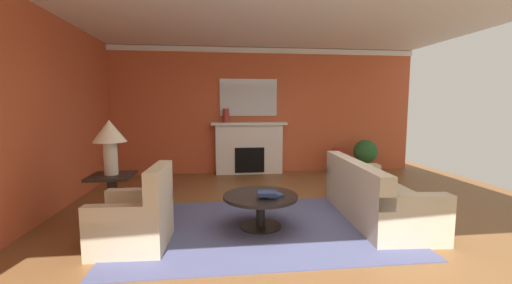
% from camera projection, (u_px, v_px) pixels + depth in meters
% --- Properties ---
extents(ground_plane, '(9.17, 9.17, 0.00)m').
position_uv_depth(ground_plane, '(292.00, 219.00, 4.62)').
color(ground_plane, brown).
extents(wall_fireplace, '(7.66, 0.12, 3.03)m').
position_uv_depth(wall_fireplace, '(261.00, 111.00, 7.82)').
color(wall_fireplace, '#C65633').
rests_on(wall_fireplace, ground_plane).
extents(wall_window, '(0.12, 7.31, 3.03)m').
position_uv_depth(wall_window, '(30.00, 115.00, 4.33)').
color(wall_window, '#C65633').
rests_on(wall_window, ground_plane).
extents(ceiling_panel, '(7.66, 7.31, 0.06)m').
position_uv_depth(ceiling_panel, '(290.00, 6.00, 4.57)').
color(ceiling_panel, white).
extents(crown_moulding, '(7.66, 0.08, 0.12)m').
position_uv_depth(crown_moulding, '(261.00, 51.00, 7.58)').
color(crown_moulding, white).
extents(area_rug, '(3.67, 2.40, 0.01)m').
position_uv_depth(area_rug, '(260.00, 227.00, 4.30)').
color(area_rug, '#4C517A').
rests_on(area_rug, ground_plane).
extents(fireplace, '(1.80, 0.35, 1.25)m').
position_uv_depth(fireplace, '(249.00, 150.00, 7.68)').
color(fireplace, white).
rests_on(fireplace, ground_plane).
extents(mantel_mirror, '(1.38, 0.04, 0.88)m').
position_uv_depth(mantel_mirror, '(248.00, 97.00, 7.66)').
color(mantel_mirror, silver).
extents(sofa, '(1.02, 2.15, 0.85)m').
position_uv_depth(sofa, '(373.00, 198.00, 4.63)').
color(sofa, '#BCB299').
rests_on(sofa, ground_plane).
extents(armchair_near_window, '(0.83, 0.83, 0.95)m').
position_uv_depth(armchair_near_window, '(136.00, 221.00, 3.69)').
color(armchair_near_window, '#C1B293').
rests_on(armchair_near_window, ground_plane).
extents(coffee_table, '(1.00, 1.00, 0.45)m').
position_uv_depth(coffee_table, '(261.00, 203.00, 4.27)').
color(coffee_table, black).
rests_on(coffee_table, ground_plane).
extents(side_table, '(0.56, 0.56, 0.70)m').
position_uv_depth(side_table, '(113.00, 196.00, 4.38)').
color(side_table, black).
rests_on(side_table, ground_plane).
extents(table_lamp, '(0.44, 0.44, 0.75)m').
position_uv_depth(table_lamp, '(110.00, 136.00, 4.29)').
color(table_lamp, beige).
rests_on(table_lamp, side_table).
extents(vase_tall_corner, '(0.34, 0.34, 0.61)m').
position_uv_depth(vase_tall_corner, '(339.00, 161.00, 7.67)').
color(vase_tall_corner, '#9E3328').
rests_on(vase_tall_corner, ground_plane).
extents(vase_mantel_left, '(0.15, 0.15, 0.33)m').
position_uv_depth(vase_mantel_left, '(226.00, 116.00, 7.47)').
color(vase_mantel_left, '#9E3328').
rests_on(vase_mantel_left, fireplace).
extents(book_red_cover, '(0.28, 0.26, 0.04)m').
position_uv_depth(book_red_cover, '(273.00, 195.00, 4.17)').
color(book_red_cover, navy).
rests_on(book_red_cover, coffee_table).
extents(book_art_folio, '(0.25, 0.20, 0.05)m').
position_uv_depth(book_art_folio, '(267.00, 194.00, 4.09)').
color(book_art_folio, navy).
rests_on(book_art_folio, coffee_table).
extents(potted_plant, '(0.56, 0.56, 0.83)m').
position_uv_depth(potted_plant, '(365.00, 154.00, 7.60)').
color(potted_plant, '#A8754C').
rests_on(potted_plant, ground_plane).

